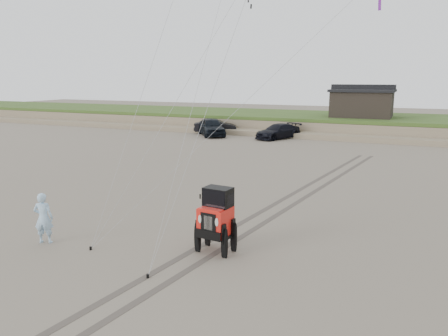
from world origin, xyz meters
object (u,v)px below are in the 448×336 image
Objects in this scene: man at (43,218)px; truck_a at (211,127)px; truck_c at (278,131)px; jeep at (216,227)px; cabin at (362,102)px; truck_b at (215,126)px.

truck_a is at bearing -99.37° from man.
jeep reaches higher than truck_c.
cabin is 3.46× the size of man.
cabin is at bearing 76.61° from truck_c.
cabin is 37.85m from man.
truck_c is at bearing 108.70° from jeep.
jeep reaches higher than truck_b.
truck_a is at bearing -148.45° from cabin.
cabin reaches higher than truck_c.
jeep is (13.51, -29.11, 0.15)m from truck_b.
cabin is 1.34× the size of jeep.
truck_a reaches higher than truck_c.
truck_c is 2.67× the size of man.
truck_c is at bearing -130.62° from cabin.
truck_b is 2.41× the size of man.
man is (-5.95, -1.71, 0.04)m from jeep.
jeep is 2.58× the size of man.
truck_c is 1.03× the size of jeep.
jeep is at bearing 172.89° from man.
truck_a is at bearing 121.74° from jeep.
truck_a is 1.10× the size of jeep.
cabin reaches higher than jeep.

